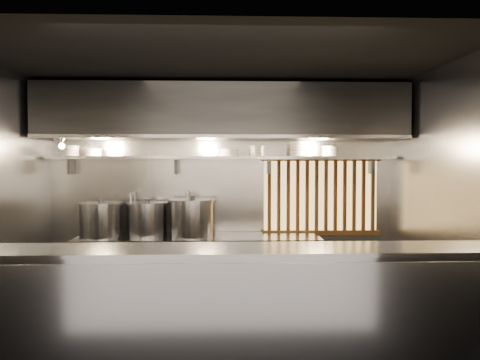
{
  "coord_description": "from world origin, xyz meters",
  "views": [
    {
      "loc": [
        0.02,
        -4.68,
        1.8
      ],
      "look_at": [
        0.2,
        0.55,
        1.62
      ],
      "focal_mm": 35.0,
      "sensor_mm": 36.0,
      "label": 1
    }
  ],
  "objects": [
    {
      "name": "wall_right",
      "position": [
        2.25,
        0.0,
        1.4
      ],
      "size": [
        0.0,
        3.0,
        3.0
      ],
      "primitive_type": "plane",
      "rotation": [
        1.57,
        0.0,
        -1.57
      ],
      "color": "gray",
      "rests_on": "floor"
    },
    {
      "name": "bowl_stack_0",
      "position": [
        -1.92,
        1.32,
        1.97
      ],
      "size": [
        0.21,
        0.21,
        0.13
      ],
      "color": "white",
      "rests_on": "bowl_shelf"
    },
    {
      "name": "pendant_bulb",
      "position": [
        -0.1,
        1.2,
        1.96
      ],
      "size": [
        0.09,
        0.09,
        0.19
      ],
      "color": "#2D2D30",
      "rests_on": "exhaust_hood"
    },
    {
      "name": "bowl_shelf",
      "position": [
        0.0,
        1.32,
        1.88
      ],
      "size": [
        4.4,
        0.34,
        0.04
      ],
      "primitive_type": "cube",
      "color": "#939398",
      "rests_on": "wall_back"
    },
    {
      "name": "heat_lamp",
      "position": [
        -1.9,
        0.85,
        2.07
      ],
      "size": [
        0.25,
        0.35,
        0.2
      ],
      "color": "#939398",
      "rests_on": "exhaust_hood"
    },
    {
      "name": "stock_pot_left",
      "position": [
        -1.49,
        1.09,
        1.12
      ],
      "size": [
        0.69,
        0.69,
        0.47
      ],
      "rotation": [
        0.0,
        0.0,
        0.34
      ],
      "color": "#939398",
      "rests_on": "cooking_bench"
    },
    {
      "name": "cooking_bench",
      "position": [
        -0.3,
        1.13,
        0.45
      ],
      "size": [
        3.0,
        0.7,
        0.9
      ],
      "primitive_type": "cube",
      "color": "#939398",
      "rests_on": "floor"
    },
    {
      "name": "bowl_stack_5",
      "position": [
        1.38,
        1.32,
        1.97
      ],
      "size": [
        0.2,
        0.2,
        0.13
      ],
      "color": "white",
      "rests_on": "bowl_shelf"
    },
    {
      "name": "bowl_stack_3",
      "position": [
        0.45,
        1.32,
        1.97
      ],
      "size": [
        0.2,
        0.2,
        0.13
      ],
      "color": "white",
      "rests_on": "bowl_shelf"
    },
    {
      "name": "ceiling",
      "position": [
        0.0,
        0.0,
        2.8
      ],
      "size": [
        4.5,
        4.5,
        0.0
      ],
      "primitive_type": "plane",
      "rotation": [
        3.14,
        0.0,
        0.0
      ],
      "color": "black",
      "rests_on": "wall_back"
    },
    {
      "name": "faucet_right",
      "position": [
        -0.45,
        1.37,
        1.31
      ],
      "size": [
        0.04,
        0.3,
        0.5
      ],
      "color": "silver",
      "rests_on": "wall_back"
    },
    {
      "name": "exhaust_hood",
      "position": [
        0.0,
        1.1,
        2.42
      ],
      "size": [
        4.4,
        0.81,
        0.65
      ],
      "color": "#2D2D30",
      "rests_on": "ceiling"
    },
    {
      "name": "faucet_left",
      "position": [
        -1.15,
        1.37,
        1.31
      ],
      "size": [
        0.04,
        0.3,
        0.5
      ],
      "color": "silver",
      "rests_on": "wall_back"
    },
    {
      "name": "floor",
      "position": [
        0.0,
        0.0,
        0.0
      ],
      "size": [
        4.5,
        4.5,
        0.0
      ],
      "primitive_type": "plane",
      "color": "black",
      "rests_on": "ground"
    },
    {
      "name": "stock_pot_right",
      "position": [
        -0.37,
        1.12,
        1.13
      ],
      "size": [
        0.6,
        0.6,
        0.5
      ],
      "rotation": [
        0.0,
        0.0,
        -0.02
      ],
      "color": "#939398",
      "rests_on": "cooking_bench"
    },
    {
      "name": "serving_counter",
      "position": [
        0.0,
        -0.96,
        0.57
      ],
      "size": [
        4.5,
        0.56,
        1.13
      ],
      "color": "#939398",
      "rests_on": "floor"
    },
    {
      "name": "bowl_stack_2",
      "position": [
        0.08,
        1.32,
        1.95
      ],
      "size": [
        0.24,
        0.24,
        0.09
      ],
      "color": "white",
      "rests_on": "bowl_shelf"
    },
    {
      "name": "bowl_stack_4",
      "position": [
        0.97,
        1.32,
        1.98
      ],
      "size": [
        0.22,
        0.22,
        0.17
      ],
      "color": "white",
      "rests_on": "bowl_shelf"
    },
    {
      "name": "bowl_stack_1",
      "position": [
        -1.64,
        1.32,
        1.95
      ],
      "size": [
        0.22,
        0.22,
        0.09
      ],
      "color": "white",
      "rests_on": "bowl_shelf"
    },
    {
      "name": "wall_back",
      "position": [
        0.0,
        1.5,
        1.4
      ],
      "size": [
        4.5,
        0.0,
        4.5
      ],
      "primitive_type": "plane",
      "rotation": [
        1.57,
        0.0,
        0.0
      ],
      "color": "gray",
      "rests_on": "floor"
    },
    {
      "name": "stock_pot_mid",
      "position": [
        -0.95,
        1.18,
        1.11
      ],
      "size": [
        0.66,
        0.66,
        0.46
      ],
      "rotation": [
        0.0,
        0.0,
        -0.28
      ],
      "color": "#939398",
      "rests_on": "cooking_bench"
    },
    {
      "name": "wood_screen",
      "position": [
        1.3,
        1.45,
        1.38
      ],
      "size": [
        1.56,
        0.09,
        1.04
      ],
      "color": "#FCCD71",
      "rests_on": "wall_back"
    }
  ]
}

